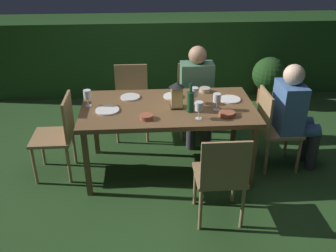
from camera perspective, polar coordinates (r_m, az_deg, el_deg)
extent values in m
plane|color=#26471E|center=(4.14, 0.00, -6.44)|extent=(16.00, 16.00, 0.00)
cube|color=brown|center=(3.78, 0.00, 2.71)|extent=(1.73, 0.93, 0.04)
cube|color=brown|center=(3.65, -12.14, -5.62)|extent=(0.05, 0.05, 0.70)
cube|color=brown|center=(3.75, 12.64, -4.70)|extent=(0.05, 0.05, 0.70)
cube|color=brown|center=(4.33, -10.90, 0.03)|extent=(0.05, 0.05, 0.70)
cube|color=brown|center=(4.41, 9.97, 0.68)|extent=(0.05, 0.05, 0.70)
cube|color=#9E7A51|center=(4.65, 4.12, 3.62)|extent=(0.42, 0.40, 0.03)
cube|color=#9E7A51|center=(4.74, 3.91, 7.02)|extent=(0.40, 0.03, 0.42)
cylinder|color=#9E7A51|center=(4.62, 6.52, 0.26)|extent=(0.03, 0.03, 0.42)
cylinder|color=#9E7A51|center=(4.57, 2.08, 0.12)|extent=(0.03, 0.03, 0.42)
cylinder|color=#9E7A51|center=(4.92, 5.85, 2.06)|extent=(0.03, 0.03, 0.42)
cylinder|color=#9E7A51|center=(4.88, 1.67, 1.94)|extent=(0.03, 0.03, 0.42)
cube|color=#4C7A5B|center=(4.50, 4.34, 6.40)|extent=(0.38, 0.24, 0.50)
sphere|color=tan|center=(4.39, 4.49, 10.61)|extent=(0.21, 0.21, 0.21)
cylinder|color=#4C7A5B|center=(4.47, 5.62, 2.94)|extent=(0.13, 0.36, 0.13)
cylinder|color=#4C7A5B|center=(4.45, 3.32, 2.89)|extent=(0.13, 0.36, 0.13)
cylinder|color=#333338|center=(4.43, 5.80, -0.71)|extent=(0.11, 0.11, 0.45)
cylinder|color=#333338|center=(4.41, 3.49, -0.79)|extent=(0.11, 0.11, 0.45)
cube|color=#9E7A51|center=(4.61, -5.50, 3.34)|extent=(0.42, 0.40, 0.03)
cube|color=#9E7A51|center=(4.70, -5.58, 6.78)|extent=(0.40, 0.03, 0.42)
cylinder|color=#9E7A51|center=(4.55, -3.15, -0.04)|extent=(0.03, 0.03, 0.42)
cylinder|color=#9E7A51|center=(4.56, -7.67, -0.18)|extent=(0.03, 0.03, 0.42)
cylinder|color=#9E7A51|center=(4.86, -3.23, 1.80)|extent=(0.03, 0.03, 0.42)
cylinder|color=#9E7A51|center=(4.87, -7.47, 1.66)|extent=(0.03, 0.03, 0.42)
cube|color=#9E7A51|center=(3.30, 7.76, -7.38)|extent=(0.42, 0.40, 0.03)
cube|color=#9E7A51|center=(3.02, 8.69, -5.87)|extent=(0.40, 0.02, 0.42)
cylinder|color=#9E7A51|center=(3.53, 4.11, -8.97)|extent=(0.03, 0.03, 0.42)
cylinder|color=#9E7A51|center=(3.60, 9.86, -8.63)|extent=(0.03, 0.03, 0.42)
cylinder|color=#9E7A51|center=(3.27, 4.91, -12.48)|extent=(0.03, 0.03, 0.42)
cylinder|color=#9E7A51|center=(3.34, 11.17, -12.02)|extent=(0.03, 0.03, 0.42)
cube|color=#9E7A51|center=(4.02, -17.09, -1.63)|extent=(0.40, 0.42, 0.03)
cube|color=#9E7A51|center=(3.88, -14.85, 1.35)|extent=(0.03, 0.40, 0.42)
cylinder|color=#9E7A51|center=(4.02, -19.53, -5.74)|extent=(0.03, 0.03, 0.42)
cylinder|color=#9E7A51|center=(4.32, -18.42, -3.15)|extent=(0.03, 0.03, 0.42)
cylinder|color=#9E7A51|center=(3.94, -14.75, -5.70)|extent=(0.03, 0.03, 0.42)
cylinder|color=#9E7A51|center=(4.24, -13.97, -3.06)|extent=(0.03, 0.03, 0.42)
cube|color=#9E7A51|center=(4.15, 16.51, -0.55)|extent=(0.40, 0.42, 0.03)
cube|color=#9E7A51|center=(4.00, 14.40, 2.21)|extent=(0.03, 0.40, 0.42)
cylinder|color=#9E7A51|center=(4.46, 17.45, -1.96)|extent=(0.03, 0.03, 0.42)
cylinder|color=#9E7A51|center=(4.18, 19.09, -4.35)|extent=(0.03, 0.03, 0.42)
cylinder|color=#9E7A51|center=(4.35, 13.26, -2.15)|extent=(0.03, 0.03, 0.42)
cylinder|color=#9E7A51|center=(4.06, 14.64, -4.63)|extent=(0.03, 0.03, 0.42)
cube|color=#426699|center=(4.06, 17.79, 2.79)|extent=(0.24, 0.38, 0.50)
sphere|color=beige|center=(3.94, 18.50, 7.34)|extent=(0.21, 0.21, 0.21)
cylinder|color=#426699|center=(4.29, 18.68, 0.43)|extent=(0.36, 0.13, 0.13)
cylinder|color=#426699|center=(4.14, 19.55, -0.69)|extent=(0.36, 0.13, 0.13)
cylinder|color=#333338|center=(4.46, 20.14, -2.24)|extent=(0.11, 0.11, 0.45)
cylinder|color=#333338|center=(4.32, 21.03, -3.41)|extent=(0.11, 0.11, 0.45)
cube|color=black|center=(3.74, 1.31, 2.92)|extent=(0.12, 0.12, 0.01)
cube|color=#F9D17A|center=(3.70, 1.32, 4.44)|extent=(0.11, 0.11, 0.20)
cone|color=black|center=(3.65, 1.34, 6.25)|extent=(0.15, 0.15, 0.05)
cylinder|color=#144723|center=(3.62, 3.40, 3.63)|extent=(0.07, 0.07, 0.20)
cylinder|color=#144723|center=(3.57, 3.47, 5.76)|extent=(0.03, 0.03, 0.09)
cylinder|color=silver|center=(3.86, -11.92, 3.01)|extent=(0.06, 0.06, 0.00)
cylinder|color=silver|center=(3.84, -11.98, 3.58)|extent=(0.01, 0.01, 0.08)
cylinder|color=silver|center=(3.81, -12.10, 4.71)|extent=(0.08, 0.08, 0.08)
cylinder|color=maroon|center=(3.82, -12.07, 4.39)|extent=(0.07, 0.07, 0.03)
cylinder|color=silver|center=(3.53, 4.65, 1.16)|extent=(0.06, 0.06, 0.00)
cylinder|color=silver|center=(3.51, 4.67, 1.77)|extent=(0.01, 0.01, 0.08)
cylinder|color=silver|center=(3.48, 4.72, 3.00)|extent=(0.08, 0.08, 0.08)
cylinder|color=maroon|center=(3.49, 4.71, 2.64)|extent=(0.07, 0.07, 0.03)
cylinder|color=silver|center=(3.85, 3.96, 3.47)|extent=(0.06, 0.06, 0.00)
cylinder|color=silver|center=(3.83, 3.98, 4.05)|extent=(0.01, 0.01, 0.08)
cylinder|color=silver|center=(3.80, 4.02, 5.19)|extent=(0.08, 0.08, 0.08)
cylinder|color=maroon|center=(3.81, 4.01, 4.86)|extent=(0.07, 0.07, 0.03)
cylinder|color=silver|center=(3.72, 7.29, 2.48)|extent=(0.06, 0.06, 0.00)
cylinder|color=silver|center=(3.71, 7.33, 3.07)|extent=(0.01, 0.01, 0.08)
cylinder|color=silver|center=(3.67, 7.41, 4.24)|extent=(0.08, 0.08, 0.08)
cylinder|color=maroon|center=(3.68, 7.38, 3.90)|extent=(0.07, 0.07, 0.03)
cylinder|color=silver|center=(3.99, -5.72, 4.36)|extent=(0.20, 0.20, 0.01)
cylinder|color=white|center=(3.72, -9.13, 2.38)|extent=(0.23, 0.23, 0.01)
cylinder|color=white|center=(3.96, 9.34, 4.00)|extent=(0.22, 0.22, 0.01)
cylinder|color=white|center=(3.99, 0.79, 4.53)|extent=(0.21, 0.21, 0.01)
cylinder|color=#BCAD8E|center=(4.13, 5.58, 5.45)|extent=(0.12, 0.12, 0.05)
cylinder|color=#424C1E|center=(4.13, 5.58, 5.57)|extent=(0.10, 0.10, 0.01)
cylinder|color=#9E5138|center=(3.51, -3.27, 1.38)|extent=(0.12, 0.12, 0.04)
cylinder|color=tan|center=(3.50, -3.27, 1.51)|extent=(0.10, 0.10, 0.01)
cylinder|color=#9E5138|center=(3.61, 8.86, 1.84)|extent=(0.15, 0.15, 0.04)
cylinder|color=#477533|center=(3.60, 8.87, 1.95)|extent=(0.13, 0.13, 0.01)
cube|color=#1E4219|center=(6.12, -1.59, 10.85)|extent=(5.94, 0.80, 1.13)
cylinder|color=#9E5133|center=(5.83, 14.69, 4.45)|extent=(0.28, 0.28, 0.24)
sphere|color=#1E4219|center=(5.71, 15.08, 7.53)|extent=(0.50, 0.50, 0.50)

